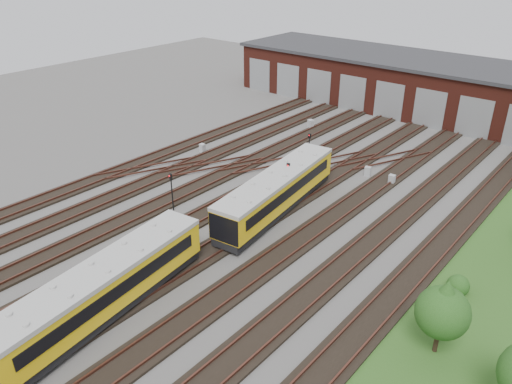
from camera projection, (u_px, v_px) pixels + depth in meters
The scene contains 15 objects.
ground at pixel (195, 239), 36.07m from camera, with size 120.00×120.00×0.00m, color #474442.
track_network at pixel (199, 234), 36.52m from camera, with size 30.40×70.00×0.33m.
maintenance_shed at pixel (426, 86), 61.99m from camera, with size 51.00×12.50×6.35m.
metro_train at pixel (103, 289), 27.97m from camera, with size 4.37×46.49×2.95m.
signal_mast_0 at pixel (172, 187), 39.04m from camera, with size 0.29×0.28×3.22m.
signal_mast_1 at pixel (288, 178), 40.27m from camera, with size 0.30×0.29×3.47m.
signal_mast_2 at pixel (309, 145), 47.21m from camera, with size 0.24×0.23×3.16m.
signal_mast_3 at pixel (247, 213), 35.69m from camera, with size 0.27×0.26×3.00m.
relay_cabinet_0 at pixel (202, 148), 50.71m from camera, with size 0.54×0.45×0.90m, color #ADB0B3.
relay_cabinet_1 at pixel (311, 124), 57.15m from camera, with size 0.62×0.52×1.03m, color #ADB0B3.
relay_cabinet_2 at pixel (304, 170), 45.78m from camera, with size 0.58×0.48×0.97m, color #ADB0B3.
relay_cabinet_3 at pixel (392, 180), 44.07m from camera, with size 0.53×0.44×0.88m, color #ADB0B3.
relay_cabinet_4 at pixel (368, 171), 45.62m from camera, with size 0.54×0.45×0.89m, color #ADB0B3.
tree_3 at pixel (444, 307), 24.93m from camera, with size 2.77×2.77×4.58m.
bush_0 at pixel (459, 283), 30.39m from camera, with size 1.37×1.37×1.37m, color #184213.
Camera 1 is at (23.04, -20.68, 19.34)m, focal length 35.00 mm.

